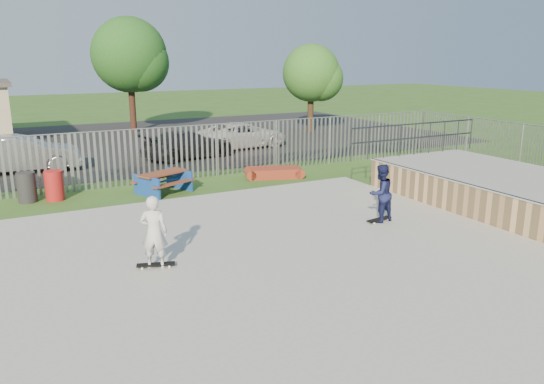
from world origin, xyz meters
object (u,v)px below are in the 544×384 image
car_white (243,135)px  skater_white (154,232)px  funbox (274,173)px  trash_bin_grey (27,187)px  skater_navy (380,193)px  picnic_table (163,182)px  car_silver (22,154)px  trash_bin_red (54,185)px  tree_right (311,73)px  tree_mid (129,55)px  car_dark (188,145)px

car_white → skater_white: bearing=141.6°
funbox → trash_bin_grey: (-8.56, 0.52, 0.29)m
funbox → skater_navy: skater_navy is taller
picnic_table → car_silver: 7.00m
trash_bin_red → skater_white: bearing=-80.7°
trash_bin_grey → skater_navy: 10.94m
tree_right → car_white: bearing=-151.4°
picnic_table → funbox: picnic_table is taller
trash_bin_red → skater_navy: (7.45, -7.02, 0.45)m
car_white → picnic_table: bearing=131.5°
tree_mid → car_silver: bearing=-125.1°
car_silver → skater_white: size_ratio=2.80×
picnic_table → car_white: car_white is taller
funbox → car_white: car_white is taller
picnic_table → funbox: bearing=-19.1°
trash_bin_grey → skater_white: 7.80m
picnic_table → trash_bin_grey: trash_bin_grey is taller
picnic_table → car_white: (6.13, 6.96, 0.29)m
skater_navy → trash_bin_red: bearing=-52.3°
skater_navy → car_silver: bearing=-65.1°
funbox → car_white: size_ratio=0.45×
tree_right → skater_white: tree_right is taller
skater_navy → car_dark: bearing=-92.7°
car_silver → tree_mid: size_ratio=0.65×
picnic_table → funbox: size_ratio=1.02×
trash_bin_red → tree_mid: bearing=67.5°
trash_bin_grey → car_silver: (0.15, 4.87, 0.27)m
trash_bin_grey → tree_mid: 16.38m
trash_bin_red → funbox: bearing=-2.7°
car_white → tree_right: (6.00, 3.26, 2.84)m
skater_navy → tree_right: bearing=-125.0°
skater_white → tree_right: bearing=-102.6°
trash_bin_red → skater_white: (1.21, -7.37, 0.45)m
trash_bin_grey → tree_right: 19.02m
car_silver → tree_mid: bearing=-30.6°
skater_white → skater_navy: bearing=-149.1°
picnic_table → skater_white: 7.02m
skater_white → trash_bin_grey: bearing=-47.4°
car_dark → car_white: car_white is taller
funbox → trash_bin_red: trash_bin_red is taller
car_white → skater_white: skater_white is taller
car_dark → tree_right: bearing=-74.3°
trash_bin_red → skater_white: 7.48m
trash_bin_red → car_white: bearing=33.4°
picnic_table → trash_bin_grey: 4.24m
trash_bin_grey → car_white: size_ratio=0.21×
picnic_table → tree_mid: (2.65, 15.19, 4.18)m
car_dark → skater_white: (-4.92, -12.16, 0.30)m
picnic_table → trash_bin_red: (-3.36, 0.70, 0.12)m
car_dark → tree_mid: bearing=-10.4°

